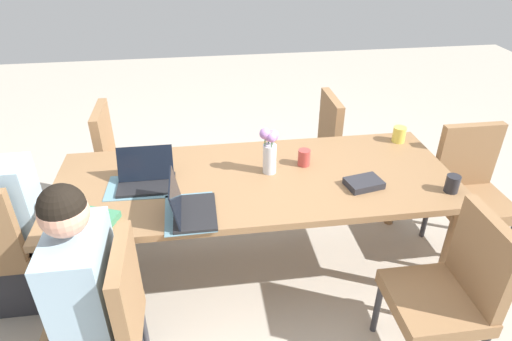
% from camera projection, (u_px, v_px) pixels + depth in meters
% --- Properties ---
extents(ground_plane, '(10.00, 10.00, 0.00)m').
position_uv_depth(ground_plane, '(256.00, 270.00, 2.98)').
color(ground_plane, '#B2A899').
extents(dining_table, '(2.35, 0.92, 0.74)m').
position_uv_depth(dining_table, '(256.00, 188.00, 2.63)').
color(dining_table, olive).
rests_on(dining_table, ground_plane).
extents(chair_near_left_near, '(0.44, 0.44, 0.90)m').
position_uv_depth(chair_near_left_near, '(106.00, 321.00, 1.99)').
color(chair_near_left_near, olive).
rests_on(chair_near_left_near, ground_plane).
extents(person_near_left_near, '(0.36, 0.40, 1.19)m').
position_uv_depth(person_near_left_near, '(90.00, 308.00, 2.02)').
color(person_near_left_near, '#2D2D33').
rests_on(person_near_left_near, ground_plane).
extents(person_head_left_left_mid, '(0.40, 0.36, 1.19)m').
position_uv_depth(person_head_left_left_mid, '(7.00, 229.00, 2.52)').
color(person_head_left_left_mid, '#2D2D33').
rests_on(person_head_left_left_mid, ground_plane).
extents(chair_near_left_far, '(0.44, 0.44, 0.90)m').
position_uv_depth(chair_near_left_far, '(452.00, 287.00, 2.17)').
color(chair_near_left_far, olive).
rests_on(chair_near_left_far, ground_plane).
extents(chair_far_right_near, '(0.44, 0.44, 0.90)m').
position_uv_depth(chair_far_right_near, '(342.00, 144.00, 3.47)').
color(chair_far_right_near, olive).
rests_on(chair_far_right_near, ground_plane).
extents(chair_far_right_mid, '(0.44, 0.44, 0.90)m').
position_uv_depth(chair_far_right_mid, '(124.00, 158.00, 3.28)').
color(chair_far_right_mid, olive).
rests_on(chair_far_right_mid, ground_plane).
extents(chair_head_right_right_far, '(0.44, 0.44, 0.90)m').
position_uv_depth(chair_head_right_right_far, '(470.00, 186.00, 2.95)').
color(chair_head_right_right_far, olive).
rests_on(chair_head_right_right_far, ground_plane).
extents(flower_vase, '(0.11, 0.11, 0.29)m').
position_uv_depth(flower_vase, '(270.00, 149.00, 2.57)').
color(flower_vase, silver).
rests_on(flower_vase, dining_table).
extents(placemat_near_left_near, '(0.27, 0.37, 0.00)m').
position_uv_depth(placemat_near_left_near, '(190.00, 213.00, 2.30)').
color(placemat_near_left_near, slate).
rests_on(placemat_near_left_near, dining_table).
extents(placemat_head_left_left_mid, '(0.37, 0.27, 0.00)m').
position_uv_depth(placemat_head_left_left_mid, '(139.00, 187.00, 2.51)').
color(placemat_head_left_left_mid, slate).
rests_on(placemat_head_left_left_mid, dining_table).
extents(laptop_near_left_near, '(0.22, 0.32, 0.21)m').
position_uv_depth(laptop_near_left_near, '(189.00, 208.00, 2.26)').
color(laptop_near_left_near, black).
rests_on(laptop_near_left_near, dining_table).
extents(laptop_head_left_left_mid, '(0.32, 0.22, 0.20)m').
position_uv_depth(laptop_head_left_left_mid, '(146.00, 178.00, 2.51)').
color(laptop_head_left_left_mid, black).
rests_on(laptop_head_left_left_mid, dining_table).
extents(coffee_mug_near_left, '(0.09, 0.09, 0.10)m').
position_uv_depth(coffee_mug_near_left, '(399.00, 134.00, 2.97)').
color(coffee_mug_near_left, '#DBC64C').
rests_on(coffee_mug_near_left, dining_table).
extents(coffee_mug_near_right, '(0.08, 0.08, 0.09)m').
position_uv_depth(coffee_mug_near_right, '(62.00, 196.00, 2.35)').
color(coffee_mug_near_right, '#33477A').
rests_on(coffee_mug_near_right, dining_table).
extents(coffee_mug_centre_left, '(0.08, 0.08, 0.10)m').
position_uv_depth(coffee_mug_centre_left, '(452.00, 184.00, 2.45)').
color(coffee_mug_centre_left, '#232328').
rests_on(coffee_mug_centre_left, dining_table).
extents(coffee_mug_centre_right, '(0.08, 0.08, 0.10)m').
position_uv_depth(coffee_mug_centre_right, '(304.00, 158.00, 2.70)').
color(coffee_mug_centre_right, '#AD3D38').
rests_on(coffee_mug_centre_right, dining_table).
extents(book_red_cover, '(0.24, 0.21, 0.04)m').
position_uv_depth(book_red_cover, '(97.00, 219.00, 2.23)').
color(book_red_cover, '#3D7F56').
rests_on(book_red_cover, dining_table).
extents(book_blue_cover, '(0.22, 0.18, 0.04)m').
position_uv_depth(book_blue_cover, '(364.00, 183.00, 2.51)').
color(book_blue_cover, '#28282D').
rests_on(book_blue_cover, dining_table).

